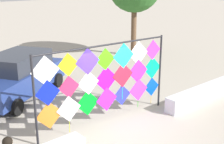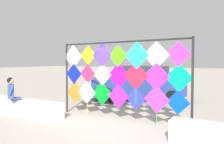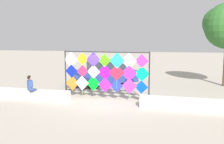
# 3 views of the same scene
# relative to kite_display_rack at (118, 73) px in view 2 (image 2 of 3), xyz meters

# --- Properties ---
(ground) EXTENTS (120.00, 120.00, 0.00)m
(ground) POSITION_rel_kite_display_rack_xyz_m (0.19, -0.67, -1.63)
(ground) COLOR #ADA393
(plaza_ledge_left) EXTENTS (4.74, 0.47, 0.58)m
(plaza_ledge_left) POSITION_rel_kite_display_rack_xyz_m (-4.10, -0.99, -1.34)
(plaza_ledge_left) COLOR silver
(plaza_ledge_left) RESTS_ON ground
(kite_display_rack) EXTENTS (4.98, 0.41, 2.71)m
(kite_display_rack) POSITION_rel_kite_display_rack_xyz_m (0.00, 0.00, 0.00)
(kite_display_rack) COLOR #232328
(kite_display_rack) RESTS_ON ground
(seated_vendor) EXTENTS (0.67, 0.69, 1.43)m
(seated_vendor) POSITION_rel_kite_display_rack_xyz_m (-3.77, -1.28, -0.80)
(seated_vendor) COLOR navy
(seated_vendor) RESTS_ON ground
(parked_car) EXTENTS (4.94, 4.11, 1.78)m
(parked_car) POSITION_rel_kite_display_rack_xyz_m (-1.21, 4.20, -0.73)
(parked_car) COLOR navy
(parked_car) RESTS_ON ground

